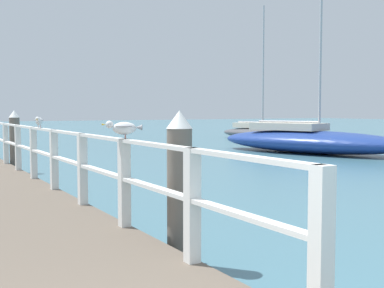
{
  "coord_description": "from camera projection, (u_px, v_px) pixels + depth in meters",
  "views": [
    {
      "loc": [
        -0.9,
        -1.42,
        1.75
      ],
      "look_at": [
        3.45,
        6.09,
        1.15
      ],
      "focal_mm": 46.25,
      "sensor_mm": 36.0,
      "label": 1
    }
  ],
  "objects": [
    {
      "name": "pier_railing",
      "position": [
        11.0,
        140.0,
        12.12
      ],
      "size": [
        0.12,
        21.07,
        1.05
      ],
      "color": "silver",
      "rests_on": "pier_deck"
    },
    {
      "name": "dock_piling_near",
      "position": [
        180.0,
        188.0,
        5.48
      ],
      "size": [
        0.29,
        0.29,
        1.74
      ],
      "color": "#6B6056",
      "rests_on": "ground_plane"
    },
    {
      "name": "dock_piling_far",
      "position": [
        15.0,
        141.0,
        13.76
      ],
      "size": [
        0.29,
        0.29,
        1.74
      ],
      "color": "#6B6056",
      "rests_on": "ground_plane"
    },
    {
      "name": "seagull_foreground",
      "position": [
        124.0,
        128.0,
        5.81
      ],
      "size": [
        0.44,
        0.27,
        0.21
      ],
      "rotation": [
        0.0,
        0.0,
        1.06
      ],
      "color": "white",
      "rests_on": "pier_railing"
    },
    {
      "name": "seagull_background",
      "position": [
        39.0,
        121.0,
        9.52
      ],
      "size": [
        0.25,
        0.46,
        0.21
      ],
      "rotation": [
        0.0,
        0.0,
        2.77
      ],
      "color": "white",
      "rests_on": "pier_railing"
    },
    {
      "name": "boat_0",
      "position": [
        308.0,
        140.0,
        20.19
      ],
      "size": [
        5.02,
        8.77,
        9.13
      ],
      "rotation": [
        0.0,
        0.0,
        3.44
      ],
      "color": "navy",
      "rests_on": "ground_plane"
    },
    {
      "name": "boat_2",
      "position": [
        258.0,
        132.0,
        30.09
      ],
      "size": [
        2.67,
        6.25,
        7.95
      ],
      "rotation": [
        0.0,
        0.0,
        3.28
      ],
      "color": "#4C4C51",
      "rests_on": "ground_plane"
    }
  ]
}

